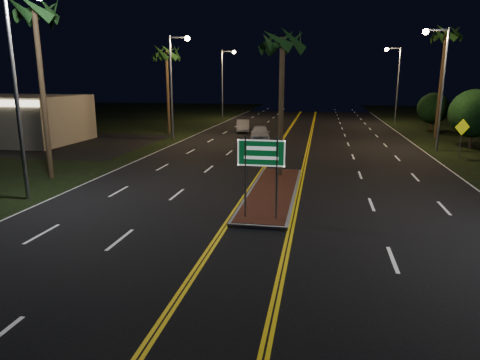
% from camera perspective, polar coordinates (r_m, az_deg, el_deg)
% --- Properties ---
extents(ground, '(120.00, 120.00, 0.00)m').
position_cam_1_polar(ground, '(14.12, 1.13, -9.18)').
color(ground, black).
rests_on(ground, ground).
extents(median_island, '(2.25, 10.25, 0.17)m').
position_cam_1_polar(median_island, '(20.68, 4.37, -1.60)').
color(median_island, gray).
rests_on(median_island, ground).
extents(highway_sign, '(1.80, 0.08, 3.20)m').
position_cam_1_polar(highway_sign, '(16.09, 2.83, 2.57)').
color(highway_sign, gray).
rests_on(highway_sign, ground).
extents(streetlight_left_near, '(1.91, 0.44, 9.00)m').
position_cam_1_polar(streetlight_left_near, '(21.15, -27.13, 12.61)').
color(streetlight_left_near, gray).
rests_on(streetlight_left_near, ground).
extents(streetlight_left_mid, '(1.91, 0.44, 9.00)m').
position_cam_1_polar(streetlight_left_mid, '(39.01, -8.65, 13.60)').
color(streetlight_left_mid, gray).
rests_on(streetlight_left_mid, ground).
extents(streetlight_left_far, '(1.91, 0.44, 9.00)m').
position_cam_1_polar(streetlight_left_far, '(58.28, -2.01, 13.62)').
color(streetlight_left_far, gray).
rests_on(streetlight_left_far, ground).
extents(streetlight_right_mid, '(1.91, 0.44, 9.00)m').
position_cam_1_polar(streetlight_right_mid, '(35.88, 24.98, 12.56)').
color(streetlight_right_mid, gray).
rests_on(streetlight_right_mid, ground).
extents(streetlight_right_far, '(1.91, 0.44, 9.00)m').
position_cam_1_polar(streetlight_right_far, '(55.51, 19.98, 12.86)').
color(streetlight_right_far, gray).
rests_on(streetlight_right_far, ground).
extents(palm_median, '(2.40, 2.40, 8.30)m').
position_cam_1_polar(palm_median, '(23.53, 5.70, 17.85)').
color(palm_median, '#382819').
rests_on(palm_median, ground).
extents(palm_left_near, '(2.40, 2.40, 9.80)m').
position_cam_1_polar(palm_left_near, '(25.70, -25.74, 19.43)').
color(palm_left_near, '#382819').
rests_on(palm_left_near, ground).
extents(palm_left_far, '(2.40, 2.40, 8.80)m').
position_cam_1_polar(palm_left_far, '(43.57, -9.78, 16.27)').
color(palm_left_far, '#382819').
rests_on(palm_left_far, ground).
extents(palm_right_far, '(2.40, 2.40, 10.30)m').
position_cam_1_polar(palm_right_far, '(44.32, 25.75, 16.95)').
color(palm_right_far, '#382819').
rests_on(palm_right_far, ground).
extents(shrub_mid, '(3.78, 3.78, 4.62)m').
position_cam_1_polar(shrub_mid, '(38.81, 28.73, 7.79)').
color(shrub_mid, '#382819').
rests_on(shrub_mid, ground).
extents(shrub_far, '(3.24, 3.24, 3.96)m').
position_cam_1_polar(shrub_far, '(50.33, 24.36, 8.71)').
color(shrub_far, '#382819').
rests_on(shrub_far, ground).
extents(car_near, '(2.83, 5.23, 1.66)m').
position_cam_1_polar(car_near, '(37.77, 2.68, 6.40)').
color(car_near, silver).
rests_on(car_near, ground).
extents(car_far, '(2.51, 4.53, 1.43)m').
position_cam_1_polar(car_far, '(44.90, 0.41, 7.38)').
color(car_far, '#A3A4AD').
rests_on(car_far, ground).
extents(warning_sign, '(1.06, 0.45, 2.70)m').
position_cam_1_polar(warning_sign, '(33.58, 27.46, 5.67)').
color(warning_sign, gray).
rests_on(warning_sign, ground).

